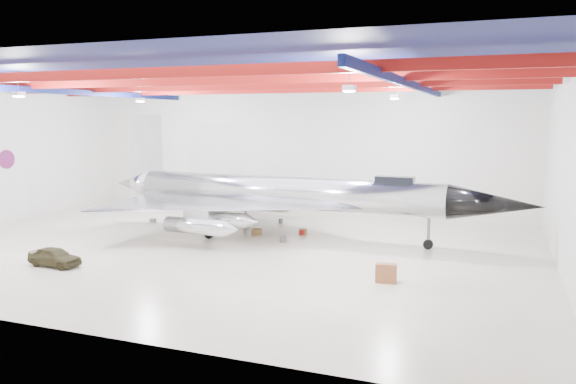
% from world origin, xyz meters
% --- Properties ---
extents(floor, '(40.00, 40.00, 0.00)m').
position_xyz_m(floor, '(0.00, 0.00, 0.00)').
color(floor, '#BEB397').
rests_on(floor, ground).
extents(wall_back, '(40.00, 0.00, 40.00)m').
position_xyz_m(wall_back, '(0.00, 15.00, 5.50)').
color(wall_back, silver).
rests_on(wall_back, floor).
extents(wall_right, '(0.00, 30.00, 30.00)m').
position_xyz_m(wall_right, '(20.00, 0.00, 5.50)').
color(wall_right, silver).
rests_on(wall_right, floor).
extents(ceiling, '(40.00, 40.00, 0.00)m').
position_xyz_m(ceiling, '(0.00, 0.00, 11.00)').
color(ceiling, '#0A0F38').
rests_on(ceiling, wall_back).
extents(ceiling_structure, '(39.50, 29.50, 1.08)m').
position_xyz_m(ceiling_structure, '(0.00, 0.00, 10.32)').
color(ceiling_structure, maroon).
rests_on(ceiling_structure, ceiling).
extents(wall_roundel, '(0.10, 1.50, 1.50)m').
position_xyz_m(wall_roundel, '(-19.94, 2.00, 5.00)').
color(wall_roundel, '#B21414').
rests_on(wall_roundel, wall_left).
extents(jet_aircraft, '(31.24, 18.57, 8.52)m').
position_xyz_m(jet_aircraft, '(2.63, 4.51, 2.79)').
color(jet_aircraft, silver).
rests_on(jet_aircraft, floor).
extents(jeep, '(3.25, 1.46, 1.09)m').
position_xyz_m(jeep, '(-6.54, -7.52, 0.54)').
color(jeep, '#36321B').
rests_on(jeep, floor).
extents(desk, '(1.13, 0.67, 0.98)m').
position_xyz_m(desk, '(11.57, -4.10, 0.49)').
color(desk, brown).
rests_on(desk, floor).
extents(crate_ply, '(0.60, 0.53, 0.35)m').
position_xyz_m(crate_ply, '(-2.96, 4.40, 0.18)').
color(crate_ply, olive).
rests_on(crate_ply, floor).
extents(toolbox_red, '(0.48, 0.39, 0.33)m').
position_xyz_m(toolbox_red, '(-2.57, 6.21, 0.17)').
color(toolbox_red, maroon).
rests_on(toolbox_red, floor).
extents(engine_drum, '(0.56, 0.56, 0.41)m').
position_xyz_m(engine_drum, '(3.34, 2.65, 0.20)').
color(engine_drum, '#59595B').
rests_on(engine_drum, floor).
extents(parts_bin, '(0.65, 0.59, 0.37)m').
position_xyz_m(parts_bin, '(3.76, 5.60, 0.18)').
color(parts_bin, olive).
rests_on(parts_bin, floor).
extents(crate_small, '(0.44, 0.36, 0.30)m').
position_xyz_m(crate_small, '(-9.01, 5.75, 0.15)').
color(crate_small, '#59595B').
rests_on(crate_small, floor).
extents(tool_chest, '(0.39, 0.39, 0.34)m').
position_xyz_m(tool_chest, '(3.72, 5.36, 0.17)').
color(tool_chest, maroon).
rests_on(tool_chest, floor).
extents(oil_barrel, '(0.65, 0.53, 0.44)m').
position_xyz_m(oil_barrel, '(0.73, 4.22, 0.22)').
color(oil_barrel, olive).
rests_on(oil_barrel, floor).
extents(spares_box, '(0.46, 0.46, 0.33)m').
position_xyz_m(spares_box, '(0.69, 9.01, 0.17)').
color(spares_box, '#59595B').
rests_on(spares_box, floor).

